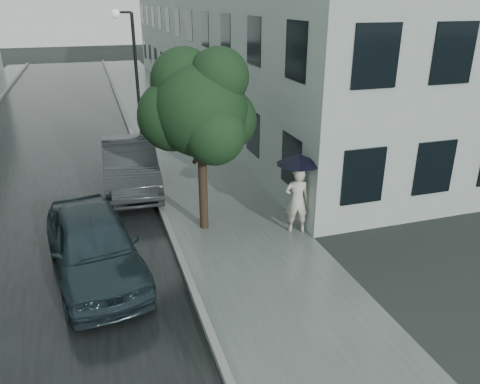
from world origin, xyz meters
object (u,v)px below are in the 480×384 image
object	(u,v)px
pedestrian	(297,200)
car_far	(130,165)
street_tree	(200,108)
lamp_post	(133,77)
car_near	(94,245)

from	to	relation	value
pedestrian	car_far	bearing A→B (deg)	-34.19
street_tree	lamp_post	distance (m)	6.72
street_tree	pedestrian	bearing A→B (deg)	-25.41
lamp_post	car_far	xyz separation A→B (m)	(-0.60, -3.14, -2.35)
street_tree	car_near	size ratio (longest dim) A/B	1.07
pedestrian	street_tree	distance (m)	3.49
pedestrian	car_far	distance (m)	6.03
lamp_post	car_near	bearing A→B (deg)	-100.24
pedestrian	lamp_post	xyz separation A→B (m)	(-3.30, 7.74, 2.23)
car_far	street_tree	bearing A→B (deg)	-63.27
pedestrian	car_near	bearing A→B (deg)	22.09
car_near	car_far	size ratio (longest dim) A/B	0.94
street_tree	lamp_post	xyz separation A→B (m)	(-1.00, 6.64, -0.16)
car_far	pedestrian	bearing A→B (deg)	-47.50
car_near	car_far	xyz separation A→B (m)	(1.30, 5.20, 0.03)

